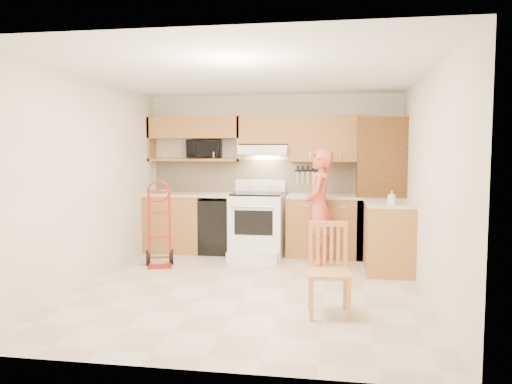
% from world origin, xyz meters
% --- Properties ---
extents(floor, '(4.00, 4.50, 0.02)m').
position_xyz_m(floor, '(0.00, 0.00, -0.01)').
color(floor, beige).
rests_on(floor, ground).
extents(ceiling, '(4.00, 4.50, 0.02)m').
position_xyz_m(ceiling, '(0.00, 0.00, 2.51)').
color(ceiling, white).
rests_on(ceiling, ground).
extents(wall_back, '(4.00, 0.02, 2.50)m').
position_xyz_m(wall_back, '(0.00, 2.26, 1.25)').
color(wall_back, white).
rests_on(wall_back, ground).
extents(wall_front, '(4.00, 0.02, 2.50)m').
position_xyz_m(wall_front, '(0.00, -2.26, 1.25)').
color(wall_front, white).
rests_on(wall_front, ground).
extents(wall_left, '(0.02, 4.50, 2.50)m').
position_xyz_m(wall_left, '(-2.01, 0.00, 1.25)').
color(wall_left, white).
rests_on(wall_left, ground).
extents(wall_right, '(0.02, 4.50, 2.50)m').
position_xyz_m(wall_right, '(2.01, 0.00, 1.25)').
color(wall_right, white).
rests_on(wall_right, ground).
extents(backsplash, '(3.92, 0.03, 0.55)m').
position_xyz_m(backsplash, '(0.00, 2.23, 1.20)').
color(backsplash, '#CCB693').
rests_on(backsplash, wall_back).
extents(lower_cab_left, '(0.90, 0.60, 0.90)m').
position_xyz_m(lower_cab_left, '(-1.55, 1.95, 0.45)').
color(lower_cab_left, '#9E6530').
rests_on(lower_cab_left, ground).
extents(dishwasher, '(0.60, 0.60, 0.85)m').
position_xyz_m(dishwasher, '(-0.80, 1.95, 0.42)').
color(dishwasher, black).
rests_on(dishwasher, ground).
extents(lower_cab_right, '(1.14, 0.60, 0.90)m').
position_xyz_m(lower_cab_right, '(0.83, 1.95, 0.45)').
color(lower_cab_right, '#9E6530').
rests_on(lower_cab_right, ground).
extents(countertop_left, '(1.50, 0.63, 0.04)m').
position_xyz_m(countertop_left, '(-1.25, 1.95, 0.92)').
color(countertop_left, beige).
rests_on(countertop_left, lower_cab_left).
extents(countertop_right, '(1.14, 0.63, 0.04)m').
position_xyz_m(countertop_right, '(0.83, 1.95, 0.92)').
color(countertop_right, beige).
rests_on(countertop_right, lower_cab_right).
extents(cab_return_right, '(0.60, 1.00, 0.90)m').
position_xyz_m(cab_return_right, '(1.70, 1.15, 0.45)').
color(cab_return_right, '#9E6530').
rests_on(cab_return_right, ground).
extents(countertop_return, '(0.63, 1.00, 0.04)m').
position_xyz_m(countertop_return, '(1.70, 1.15, 0.92)').
color(countertop_return, beige).
rests_on(countertop_return, cab_return_right).
extents(pantry_tall, '(0.70, 0.60, 2.10)m').
position_xyz_m(pantry_tall, '(1.65, 1.95, 1.05)').
color(pantry_tall, brown).
rests_on(pantry_tall, ground).
extents(upper_cab_left, '(1.50, 0.33, 0.34)m').
position_xyz_m(upper_cab_left, '(-1.25, 2.08, 1.98)').
color(upper_cab_left, '#9E6530').
rests_on(upper_cab_left, wall_back).
extents(upper_shelf_mw, '(1.50, 0.33, 0.04)m').
position_xyz_m(upper_shelf_mw, '(-1.25, 2.08, 1.47)').
color(upper_shelf_mw, '#9E6530').
rests_on(upper_shelf_mw, wall_back).
extents(upper_cab_center, '(0.76, 0.33, 0.44)m').
position_xyz_m(upper_cab_center, '(-0.12, 2.08, 1.94)').
color(upper_cab_center, '#9E6530').
rests_on(upper_cab_center, wall_back).
extents(upper_cab_right, '(1.14, 0.33, 0.70)m').
position_xyz_m(upper_cab_right, '(0.83, 2.08, 1.80)').
color(upper_cab_right, '#9E6530').
rests_on(upper_cab_right, wall_back).
extents(range_hood, '(0.76, 0.46, 0.14)m').
position_xyz_m(range_hood, '(-0.12, 2.02, 1.63)').
color(range_hood, white).
rests_on(range_hood, wall_back).
extents(knife_strip, '(0.40, 0.05, 0.29)m').
position_xyz_m(knife_strip, '(0.55, 2.21, 1.24)').
color(knife_strip, black).
rests_on(knife_strip, backsplash).
extents(microwave, '(0.59, 0.44, 0.30)m').
position_xyz_m(microwave, '(-1.09, 2.08, 1.64)').
color(microwave, black).
rests_on(microwave, upper_shelf_mw).
extents(range, '(0.79, 1.04, 1.16)m').
position_xyz_m(range, '(-0.19, 1.69, 0.58)').
color(range, white).
rests_on(range, ground).
extents(person, '(0.44, 0.63, 1.64)m').
position_xyz_m(person, '(0.76, 1.35, 0.82)').
color(person, '#DA543F').
rests_on(person, ground).
extents(hand_truck, '(0.53, 0.51, 1.09)m').
position_xyz_m(hand_truck, '(-1.43, 0.89, 0.55)').
color(hand_truck, '#9F1E12').
rests_on(hand_truck, ground).
extents(dining_chair, '(0.45, 0.48, 0.91)m').
position_xyz_m(dining_chair, '(0.95, -0.83, 0.46)').
color(dining_chair, tan).
rests_on(dining_chair, ground).
extents(soap_bottle, '(0.11, 0.11, 0.18)m').
position_xyz_m(soap_bottle, '(1.70, 0.83, 1.03)').
color(soap_bottle, white).
rests_on(soap_bottle, countertop_return).
extents(bowl, '(0.24, 0.24, 0.05)m').
position_xyz_m(bowl, '(-1.70, 1.95, 0.96)').
color(bowl, white).
rests_on(bowl, countertop_left).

